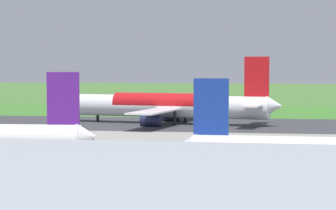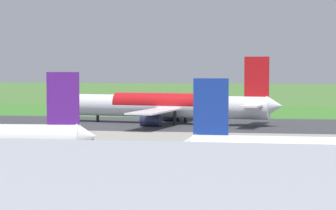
{
  "view_description": "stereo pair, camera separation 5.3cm",
  "coord_description": "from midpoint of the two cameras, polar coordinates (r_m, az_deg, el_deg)",
  "views": [
    {
      "loc": [
        -11.7,
        153.29,
        13.35
      ],
      "look_at": [
        11.86,
        0.0,
        4.5
      ],
      "focal_mm": 70.47,
      "sensor_mm": 36.0,
      "label": 1
    },
    {
      "loc": [
        -11.75,
        153.28,
        13.35
      ],
      "look_at": [
        11.86,
        0.0,
        4.5
      ],
      "focal_mm": 70.47,
      "sensor_mm": 36.0,
      "label": 2
    }
  ],
  "objects": [
    {
      "name": "no_stopping_sign",
      "position": [
        195.34,
        9.09,
        -0.27
      ],
      "size": [
        0.6,
        0.1,
        2.39
      ],
      "color": "slate",
      "rests_on": "ground"
    },
    {
      "name": "ground_plane",
      "position": [
        154.31,
        4.35,
        -1.71
      ],
      "size": [
        800.0,
        800.0,
        0.0
      ],
      "primitive_type": "plane",
      "color": "#477233"
    },
    {
      "name": "airliner_main",
      "position": [
        155.23,
        0.12,
        -0.06
      ],
      "size": [
        53.93,
        44.37,
        15.88
      ],
      "color": "white",
      "rests_on": "ground"
    },
    {
      "name": "runway_asphalt",
      "position": [
        154.31,
        4.35,
        -1.7
      ],
      "size": [
        600.0,
        38.65,
        0.06
      ],
      "primitive_type": "cube",
      "color": "#38383D",
      "rests_on": "ground"
    },
    {
      "name": "service_car_followme",
      "position": [
        114.82,
        -7.55,
        -3.02
      ],
      "size": [
        4.2,
        1.93,
        1.62
      ],
      "color": "#B21914",
      "rests_on": "ground"
    },
    {
      "name": "apron_concrete",
      "position": [
        82.52,
        0.46,
        -6.03
      ],
      "size": [
        440.0,
        110.0,
        0.05
      ],
      "primitive_type": "cube",
      "color": "gray",
      "rests_on": "ground"
    },
    {
      "name": "traffic_cone_orange",
      "position": [
        192.53,
        7.52,
        -0.66
      ],
      "size": [
        0.4,
        0.4,
        0.55
      ],
      "primitive_type": "cone",
      "color": "orange",
      "rests_on": "ground"
    },
    {
      "name": "grass_verge_foreground",
      "position": [
        192.34,
        5.22,
        -0.72
      ],
      "size": [
        600.0,
        80.0,
        0.04
      ],
      "primitive_type": "cube",
      "color": "#3C782B",
      "rests_on": "ground"
    }
  ]
}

